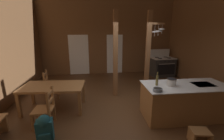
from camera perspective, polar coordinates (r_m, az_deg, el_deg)
ground_plane at (r=4.49m, az=4.55°, el=-15.73°), size 7.62×8.73×0.10m
wall_back at (r=7.85m, az=-1.56°, el=15.13°), size 7.62×0.14×4.53m
glazed_door_back_left at (r=7.85m, az=-12.69°, el=5.68°), size 1.00×0.01×2.05m
glazed_panel_back_right at (r=7.91m, az=1.03°, el=6.12°), size 0.84×0.01×2.05m
kitchen_island at (r=4.39m, az=26.12°, el=-10.71°), size 2.19×1.03×0.90m
stove_range at (r=7.93m, az=18.82°, el=1.33°), size 1.20×0.90×1.32m
support_post_with_pot_rack at (r=5.19m, az=14.08°, el=6.80°), size 0.59×0.24×2.88m
support_post_center at (r=4.95m, az=1.37°, el=5.68°), size 0.14×0.14×2.88m
step_stool at (r=3.71m, az=30.86°, el=-21.06°), size 0.41×0.35×0.30m
dining_table at (r=4.53m, az=-21.82°, el=-6.64°), size 1.76×1.03×0.74m
ladderback_chair_near_window at (r=5.44m, az=-22.71°, el=-5.42°), size 0.46×0.46×0.95m
ladderback_chair_by_post at (r=3.92m, az=-24.44°, el=-13.54°), size 0.45×0.45×0.95m
backpack at (r=3.51m, az=-24.68°, el=-19.70°), size 0.35×0.34×0.60m
stockpot_on_counter at (r=3.98m, az=22.03°, el=-4.39°), size 0.30×0.23×0.18m
mixing_bowl_on_counter at (r=3.52m, az=17.30°, el=-7.36°), size 0.21×0.21×0.08m
bottle_tall_on_counter at (r=3.87m, az=17.07°, el=-3.76°), size 0.06×0.06×0.35m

